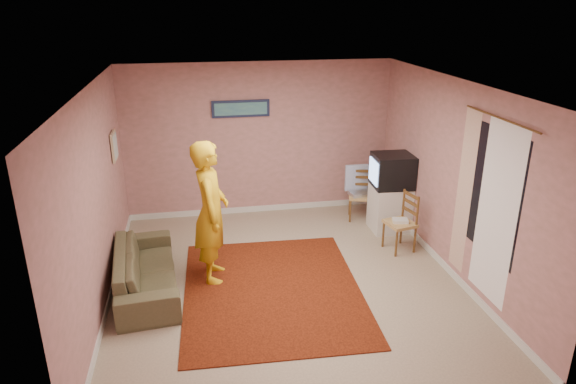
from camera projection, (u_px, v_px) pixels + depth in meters
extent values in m
plane|color=tan|center=(286.00, 282.00, 6.82)|extent=(5.00, 5.00, 0.00)
cube|color=#BB7B7F|center=(259.00, 140.00, 8.66)|extent=(4.50, 0.02, 2.60)
cube|color=#BB7B7F|center=(343.00, 299.00, 4.06)|extent=(4.50, 0.02, 2.60)
cube|color=#BB7B7F|center=(96.00, 203.00, 5.98)|extent=(0.02, 5.00, 2.60)
cube|color=#BB7B7F|center=(454.00, 180.00, 6.75)|extent=(0.02, 5.00, 2.60)
cube|color=silver|center=(286.00, 85.00, 5.90)|extent=(4.50, 5.00, 0.02)
cube|color=silver|center=(261.00, 208.00, 9.09)|extent=(4.50, 0.02, 0.10)
cube|color=silver|center=(110.00, 296.00, 6.42)|extent=(0.02, 5.00, 0.10)
cube|color=silver|center=(443.00, 264.00, 7.19)|extent=(0.02, 5.00, 0.10)
cube|color=black|center=(493.00, 193.00, 5.87)|extent=(0.01, 1.10, 1.50)
cube|color=white|center=(496.00, 214.00, 5.80)|extent=(0.01, 0.75, 2.10)
cube|color=beige|center=(464.00, 193.00, 6.44)|extent=(0.01, 0.35, 2.10)
cylinder|color=brown|center=(500.00, 118.00, 5.55)|extent=(0.02, 1.40, 0.02)
cube|color=#151C3A|center=(241.00, 109.00, 8.39)|extent=(0.95, 0.03, 0.28)
cube|color=#2E5D82|center=(241.00, 109.00, 8.37)|extent=(0.86, 0.01, 0.20)
cube|color=tan|center=(114.00, 146.00, 7.37)|extent=(0.03, 0.38, 0.42)
cube|color=#B3C0C4|center=(116.00, 146.00, 7.37)|extent=(0.01, 0.30, 0.34)
cube|color=black|center=(272.00, 290.00, 6.63)|extent=(2.36, 2.90, 0.01)
cube|color=silver|center=(390.00, 208.00, 8.27)|extent=(0.58, 0.53, 0.74)
cube|color=black|center=(393.00, 171.00, 8.05)|extent=(0.63, 0.58, 0.52)
cube|color=#8CB2F2|center=(374.00, 171.00, 8.01)|extent=(0.04, 0.44, 0.37)
cube|color=tan|center=(360.00, 196.00, 8.66)|extent=(0.46, 0.45, 0.05)
cube|color=brown|center=(361.00, 184.00, 8.58)|extent=(0.38, 0.14, 0.44)
cube|color=#AFAFB4|center=(360.00, 193.00, 8.64)|extent=(0.39, 0.30, 0.06)
cube|color=#8095D1|center=(357.00, 177.00, 8.73)|extent=(0.43, 0.05, 0.45)
cube|color=tan|center=(400.00, 223.00, 7.56)|extent=(0.46, 0.47, 0.05)
cube|color=brown|center=(401.00, 209.00, 7.48)|extent=(0.13, 0.40, 0.46)
cube|color=silver|center=(400.00, 221.00, 7.55)|extent=(0.25, 0.20, 0.05)
imported|color=brown|center=(146.00, 270.00, 6.58)|extent=(0.91, 1.95, 0.55)
imported|color=gold|center=(211.00, 212.00, 6.62)|extent=(0.51, 0.73, 1.90)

